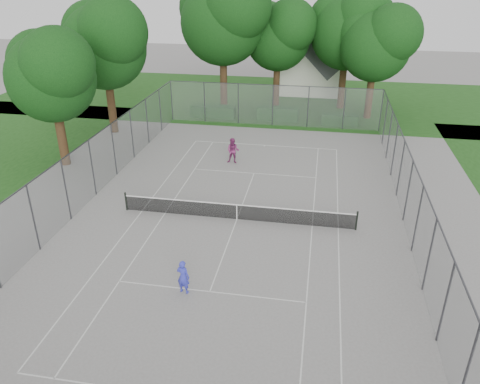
% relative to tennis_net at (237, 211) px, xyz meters
% --- Properties ---
extents(ground, '(120.00, 120.00, 0.00)m').
position_rel_tennis_net_xyz_m(ground, '(0.00, 0.00, -0.51)').
color(ground, slate).
rests_on(ground, ground).
extents(grass_far, '(60.00, 20.00, 0.00)m').
position_rel_tennis_net_xyz_m(grass_far, '(0.00, 26.00, -0.51)').
color(grass_far, '#1A4714').
rests_on(grass_far, ground).
extents(court_markings, '(11.03, 23.83, 0.01)m').
position_rel_tennis_net_xyz_m(court_markings, '(0.00, 0.00, -0.50)').
color(court_markings, silver).
rests_on(court_markings, ground).
extents(tennis_net, '(12.87, 0.10, 1.10)m').
position_rel_tennis_net_xyz_m(tennis_net, '(0.00, 0.00, 0.00)').
color(tennis_net, black).
rests_on(tennis_net, ground).
extents(perimeter_fence, '(18.08, 34.08, 3.52)m').
position_rel_tennis_net_xyz_m(perimeter_fence, '(0.00, 0.00, 1.30)').
color(perimeter_fence, '#38383D').
rests_on(perimeter_fence, ground).
extents(tree_far_left, '(8.65, 7.89, 12.43)m').
position_rel_tennis_net_xyz_m(tree_far_left, '(-5.04, 21.04, 8.03)').
color(tree_far_left, '#372314').
rests_on(tree_far_left, ground).
extents(tree_far_midleft, '(6.98, 6.37, 10.03)m').
position_rel_tennis_net_xyz_m(tree_far_midleft, '(-0.30, 23.48, 6.38)').
color(tree_far_midleft, '#372314').
rests_on(tree_far_midleft, ground).
extents(tree_far_midright, '(7.58, 6.93, 10.90)m').
position_rel_tennis_net_xyz_m(tree_far_midright, '(6.00, 23.55, 6.98)').
color(tree_far_midright, '#372314').
rests_on(tree_far_midright, ground).
extents(tree_far_right, '(6.88, 6.29, 9.90)m').
position_rel_tennis_net_xyz_m(tree_far_right, '(8.36, 20.64, 6.29)').
color(tree_far_right, '#372314').
rests_on(tree_far_right, ground).
extents(tree_side_back, '(7.48, 6.83, 10.75)m').
position_rel_tennis_net_xyz_m(tree_side_back, '(-12.70, 12.87, 6.88)').
color(tree_side_back, '#372314').
rests_on(tree_side_back, ground).
extents(tree_side_front, '(6.53, 5.96, 9.39)m').
position_rel_tennis_net_xyz_m(tree_side_front, '(-13.15, 5.64, 5.94)').
color(tree_side_front, '#372314').
rests_on(tree_side_front, ground).
extents(hedge_left, '(4.04, 1.21, 1.01)m').
position_rel_tennis_net_xyz_m(hedge_left, '(-5.60, 18.59, -0.01)').
color(hedge_left, '#153F14').
rests_on(hedge_left, ground).
extents(hedge_mid, '(3.65, 1.04, 1.15)m').
position_rel_tennis_net_xyz_m(hedge_mid, '(0.30, 18.65, 0.06)').
color(hedge_mid, '#153F14').
rests_on(hedge_mid, ground).
extents(hedge_right, '(3.09, 1.13, 0.93)m').
position_rel_tennis_net_xyz_m(hedge_right, '(5.76, 18.16, -0.05)').
color(hedge_right, '#153F14').
rests_on(hedge_right, ground).
extents(house, '(7.31, 5.66, 9.10)m').
position_rel_tennis_net_xyz_m(house, '(2.69, 29.64, 3.15)').
color(house, white).
rests_on(house, ground).
extents(girl_player, '(0.64, 0.49, 1.58)m').
position_rel_tennis_net_xyz_m(girl_player, '(-1.08, -6.60, 0.28)').
color(girl_player, '#3539C8').
rests_on(girl_player, ground).
extents(woman_player, '(0.91, 0.73, 1.82)m').
position_rel_tennis_net_xyz_m(woman_player, '(-1.73, 7.95, 0.40)').
color(woman_player, '#7F2A60').
rests_on(woman_player, ground).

